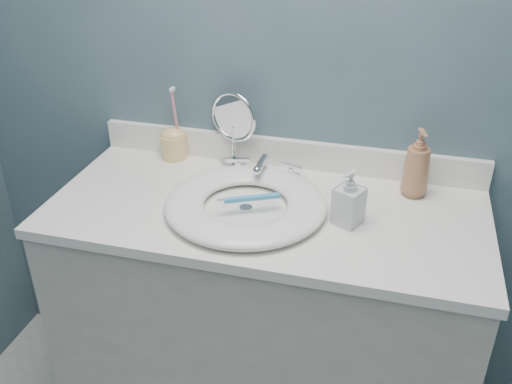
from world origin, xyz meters
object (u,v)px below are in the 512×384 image
(soap_bottle_amber, at_px, (417,163))
(makeup_mirror, at_px, (234,125))
(soap_bottle_clear, at_px, (349,197))
(toothbrush_holder, at_px, (174,142))

(soap_bottle_amber, bearing_deg, makeup_mirror, 157.08)
(soap_bottle_amber, height_order, soap_bottle_clear, soap_bottle_amber)
(toothbrush_holder, bearing_deg, soap_bottle_clear, -22.72)
(toothbrush_holder, bearing_deg, makeup_mirror, 2.52)
(soap_bottle_clear, height_order, toothbrush_holder, toothbrush_holder)
(soap_bottle_amber, height_order, toothbrush_holder, toothbrush_holder)
(soap_bottle_clear, bearing_deg, soap_bottle_amber, 76.69)
(soap_bottle_amber, relative_size, soap_bottle_clear, 1.32)
(makeup_mirror, height_order, soap_bottle_amber, makeup_mirror)
(makeup_mirror, distance_m, soap_bottle_amber, 0.56)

